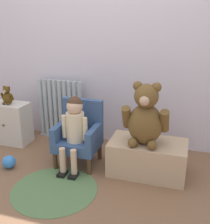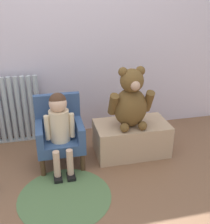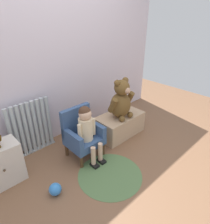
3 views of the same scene
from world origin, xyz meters
name	(u,v)px [view 2 (image 2 of 3)]	position (x,y,z in m)	size (l,w,h in m)	color
ground_plane	(75,193)	(0.00, 0.00, 0.00)	(6.00, 6.00, 0.00)	brown
back_wall	(55,20)	(0.00, 1.09, 1.20)	(3.80, 0.05, 2.40)	silver
radiator	(13,111)	(-0.49, 0.97, 0.35)	(0.56, 0.05, 0.70)	#A6B0B4
child_armchair	(60,132)	(-0.07, 0.49, 0.30)	(0.41, 0.37, 0.62)	#354F7B
child_figure	(59,122)	(-0.07, 0.39, 0.45)	(0.25, 0.35, 0.70)	beige
low_bench	(131,138)	(0.61, 0.48, 0.16)	(0.69, 0.39, 0.31)	tan
large_teddy_bear	(131,101)	(0.58, 0.44, 0.56)	(0.41, 0.29, 0.56)	brown
floor_rug	(65,197)	(-0.09, -0.03, 0.00)	(0.73, 0.73, 0.01)	#527144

